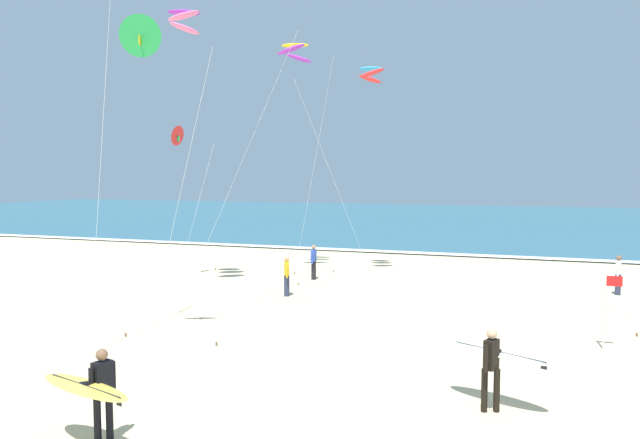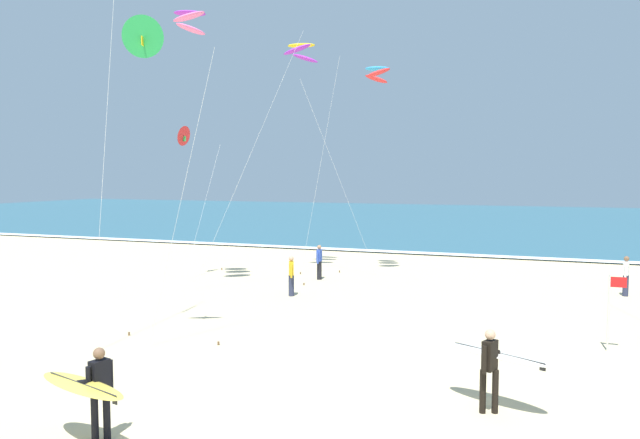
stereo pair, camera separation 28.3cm
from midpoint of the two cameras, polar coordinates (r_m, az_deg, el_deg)
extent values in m
cube|color=#2D6075|center=(65.93, 15.84, -0.04)|extent=(160.00, 60.00, 0.08)
cube|color=white|center=(36.47, 12.87, -3.25)|extent=(160.00, 1.08, 0.01)
cylinder|color=black|center=(11.98, -20.99, -17.24)|extent=(0.13, 0.13, 0.88)
cylinder|color=black|center=(11.98, -19.97, -17.23)|extent=(0.13, 0.13, 0.88)
cube|color=black|center=(11.73, -20.58, -13.86)|extent=(0.27, 0.38, 0.60)
cube|color=blue|center=(11.80, -20.89, -13.56)|extent=(0.06, 0.20, 0.32)
sphere|color=brown|center=(11.61, -20.63, -11.89)|extent=(0.21, 0.21, 0.21)
cylinder|color=black|center=(11.57, -21.53, -13.57)|extent=(0.09, 0.09, 0.26)
cylinder|color=black|center=(11.61, -22.06, -14.20)|extent=(0.26, 0.14, 0.14)
cylinder|color=black|center=(11.88, -19.65, -13.82)|extent=(0.09, 0.09, 0.56)
ellipsoid|color=#EFD14C|center=(11.55, -22.05, -14.50)|extent=(2.20, 1.06, 0.13)
cube|color=#333333|center=(11.54, -22.05, -14.33)|extent=(1.82, 0.46, 0.06)
cube|color=#262628|center=(10.89, -19.23, -15.98)|extent=(0.12, 0.04, 0.14)
cylinder|color=black|center=(13.00, 14.67, -15.37)|extent=(0.13, 0.13, 0.88)
cylinder|color=black|center=(13.06, 15.76, -15.30)|extent=(0.13, 0.13, 0.88)
cube|color=black|center=(12.80, 15.28, -12.21)|extent=(0.31, 0.39, 0.60)
cube|color=red|center=(12.83, 14.85, -11.97)|extent=(0.08, 0.19, 0.32)
sphere|color=tan|center=(12.69, 15.32, -10.39)|extent=(0.21, 0.21, 0.21)
cylinder|color=black|center=(12.61, 14.82, -12.64)|extent=(0.09, 0.09, 0.56)
cylinder|color=black|center=(12.97, 15.74, -11.49)|extent=(0.09, 0.09, 0.26)
cylinder|color=black|center=(13.11, 15.65, -11.91)|extent=(0.26, 0.17, 0.14)
ellipsoid|color=white|center=(13.13, 15.96, -12.07)|extent=(2.25, 1.29, 0.14)
cube|color=#333333|center=(13.12, 15.97, -11.92)|extent=(1.82, 0.72, 0.06)
cube|color=#262628|center=(12.81, 19.82, -12.90)|extent=(0.12, 0.05, 0.14)
cylinder|color=brown|center=(20.35, 27.44, -9.66)|extent=(0.06, 0.06, 0.10)
ellipsoid|color=red|center=(28.17, 4.67, 13.67)|extent=(1.25, 0.90, 0.54)
ellipsoid|color=#2D99DB|center=(29.11, 4.58, 14.04)|extent=(1.25, 0.90, 0.20)
ellipsoid|color=red|center=(29.94, 4.48, 13.11)|extent=(1.25, 0.90, 0.54)
cylinder|color=silver|center=(28.64, 0.89, 4.09)|extent=(3.46, 1.13, 9.20)
cylinder|color=brown|center=(29.10, -2.71, -5.10)|extent=(0.06, 0.06, 0.10)
cone|color=red|center=(27.96, -13.72, 7.74)|extent=(0.37, 0.92, 0.91)
cube|color=green|center=(27.95, -13.72, 7.45)|extent=(0.33, 0.04, 0.24)
cylinder|color=silver|center=(29.18, -11.84, 1.04)|extent=(0.18, 3.04, 6.18)
cylinder|color=brown|center=(30.77, -10.14, -4.65)|extent=(0.06, 0.06, 0.10)
cone|color=green|center=(17.55, -17.08, 16.29)|extent=(1.17, 0.77, 1.12)
cube|color=yellow|center=(17.53, -17.07, 15.85)|extent=(0.18, 0.38, 0.24)
cylinder|color=silver|center=(16.97, -13.62, 2.08)|extent=(1.77, 0.76, 8.14)
cylinder|color=brown|center=(17.47, -10.24, -11.51)|extent=(0.06, 0.06, 0.10)
ellipsoid|color=purple|center=(31.11, -2.29, 15.01)|extent=(1.41, 0.75, 0.61)
ellipsoid|color=yellow|center=(30.15, -2.65, 16.14)|extent=(1.42, 0.75, 0.20)
ellipsoid|color=purple|center=(29.03, -3.04, 15.79)|extent=(1.41, 0.75, 0.61)
cylinder|color=silver|center=(29.36, -0.81, 5.26)|extent=(1.84, 0.40, 10.39)
cylinder|color=brown|center=(29.61, 1.00, -4.94)|extent=(0.06, 0.06, 0.10)
ellipsoid|color=pink|center=(27.21, -12.99, 17.22)|extent=(1.43, 1.22, 0.58)
ellipsoid|color=purple|center=(26.31, -13.07, 18.53)|extent=(1.43, 1.22, 0.20)
ellipsoid|color=pink|center=(25.22, -13.12, 18.26)|extent=(1.43, 1.22, 0.58)
cylinder|color=silver|center=(25.54, -7.58, 5.76)|extent=(4.02, 2.41, 10.74)
cylinder|color=brown|center=(26.23, -2.34, -6.14)|extent=(0.06, 0.06, 0.10)
cylinder|color=silver|center=(17.74, -20.31, 8.35)|extent=(0.25, 1.84, 12.05)
cylinder|color=brown|center=(19.07, -18.33, -10.32)|extent=(0.06, 0.06, 0.10)
cylinder|color=black|center=(27.58, -0.90, -4.84)|extent=(0.22, 0.22, 0.84)
cube|color=#3351B7|center=(27.48, -0.90, -3.42)|extent=(0.19, 0.33, 0.54)
sphere|color=#A87A59|center=(27.43, -0.90, -2.63)|extent=(0.20, 0.20, 0.20)
cylinder|color=#3351B7|center=(27.30, -1.04, -3.68)|extent=(0.08, 0.08, 0.50)
cylinder|color=#3351B7|center=(27.69, -0.76, -3.57)|extent=(0.08, 0.08, 0.50)
cylinder|color=#2D334C|center=(26.79, 26.10, -5.54)|extent=(0.22, 0.22, 0.84)
cube|color=white|center=(26.69, 26.15, -4.08)|extent=(0.25, 0.35, 0.54)
sphere|color=brown|center=(26.64, 26.17, -3.27)|extent=(0.20, 0.20, 0.20)
cylinder|color=white|center=(26.49, 26.08, -4.36)|extent=(0.08, 0.08, 0.50)
cylinder|color=white|center=(26.91, 26.19, -4.24)|extent=(0.08, 0.08, 0.50)
cylinder|color=#2D334C|center=(23.89, -3.51, -6.26)|extent=(0.22, 0.22, 0.84)
cube|color=gold|center=(23.78, -3.52, -4.63)|extent=(0.30, 0.37, 0.54)
sphere|color=tan|center=(23.72, -3.52, -3.72)|extent=(0.20, 0.20, 0.20)
cylinder|color=gold|center=(24.00, -3.53, -4.79)|extent=(0.08, 0.08, 0.50)
cylinder|color=gold|center=(23.58, -3.50, -4.95)|extent=(0.08, 0.08, 0.50)
cylinder|color=silver|center=(18.29, 24.92, -7.90)|extent=(0.05, 0.05, 2.10)
cube|color=red|center=(18.16, 25.70, -5.28)|extent=(0.40, 0.02, 0.28)
camera|label=1|loc=(0.14, -90.57, -0.04)|focal=33.81mm
camera|label=2|loc=(0.14, 89.43, 0.04)|focal=33.81mm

